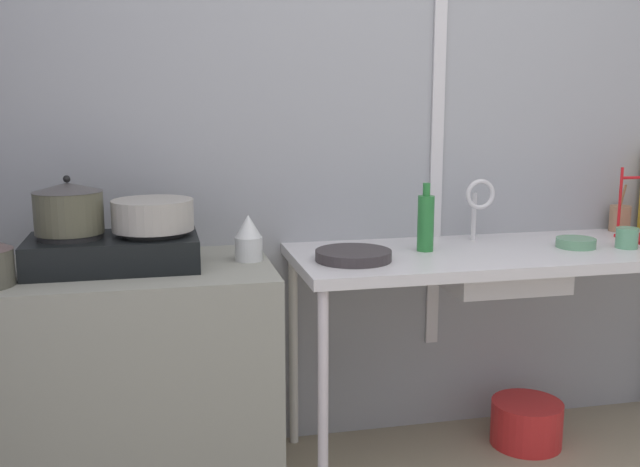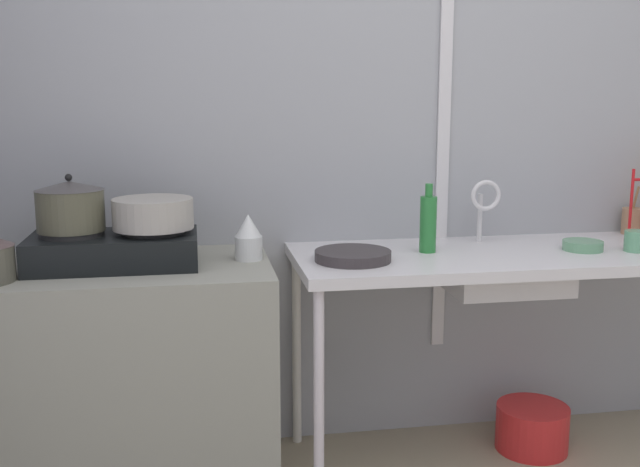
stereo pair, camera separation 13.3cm
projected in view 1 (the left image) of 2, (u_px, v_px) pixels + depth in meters
The scene contains 16 objects.
wall_back at pixel (413, 136), 2.99m from camera, with size 4.46×0.10×2.48m, color #95979C.
wall_metal_strip at pixel (438, 105), 2.93m from camera, with size 0.05×0.01×1.98m, color silver.
counter_concrete at pixel (117, 385), 2.55m from camera, with size 1.08×0.61×0.83m, color gray.
counter_sink at pixel (520, 263), 2.81m from camera, with size 1.75×0.61×0.83m.
stove at pixel (113, 251), 2.46m from camera, with size 0.56×0.32×0.13m.
pot_on_left_burner at pixel (69, 208), 2.40m from camera, with size 0.23×0.23×0.19m.
pot_on_right_burner at pixel (153, 215), 2.47m from camera, with size 0.27×0.27×0.10m.
percolator at pixel (248, 238), 2.58m from camera, with size 0.10×0.10×0.16m.
sink_basin at pixel (498, 268), 2.78m from camera, with size 0.43×0.36×0.14m, color silver.
faucet at pixel (479, 199), 2.89m from camera, with size 0.12×0.07×0.25m.
frying_pan at pixel (353, 255), 2.59m from camera, with size 0.27×0.27×0.04m, color #322D2E.
cup_by_rack at pixel (627, 238), 2.80m from camera, with size 0.08×0.08×0.08m, color #5F9D74.
small_bowl_on_drainboard at pixel (576, 243), 2.81m from camera, with size 0.15×0.15×0.04m, color #5E946D.
bottle_by_sink at pixel (426, 222), 2.73m from camera, with size 0.06×0.06×0.26m.
utensil_jar at pixel (620, 218), 3.15m from camera, with size 0.09×0.09×0.20m.
bucket_on_floor at pixel (526, 423), 2.99m from camera, with size 0.29×0.29×0.18m, color red.
Camera 1 is at (-1.04, -1.18, 1.40)m, focal length 41.25 mm.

